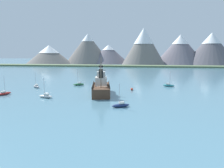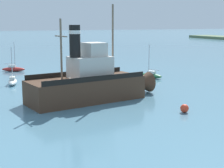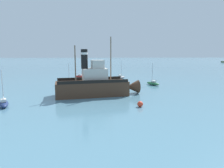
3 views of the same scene
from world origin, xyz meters
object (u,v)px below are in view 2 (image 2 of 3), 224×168
sailboat_red (13,69)px  mooring_buoy (184,108)px  sailboat_green (150,75)px  old_tugboat (91,83)px  sailboat_grey (85,67)px  sailboat_white (13,81)px

sailboat_red → mooring_buoy: (33.16, 10.69, -0.04)m
sailboat_red → mooring_buoy: bearing=17.9°
sailboat_green → old_tugboat: bearing=-51.6°
sailboat_grey → sailboat_white: same height
sailboat_grey → sailboat_red: same height
old_tugboat → sailboat_red: old_tugboat is taller
old_tugboat → sailboat_grey: bearing=162.9°
sailboat_grey → old_tugboat: bearing=-17.1°
sailboat_red → mooring_buoy: sailboat_red is taller
sailboat_white → sailboat_green: 19.38m
sailboat_grey → sailboat_white: size_ratio=1.00×
sailboat_red → sailboat_white: 12.54m
old_tugboat → sailboat_green: bearing=128.4°
sailboat_red → sailboat_green: bearing=49.4°
sailboat_green → sailboat_white: bearing=-97.6°
sailboat_grey → sailboat_green: (12.14, 5.98, 0.00)m
sailboat_grey → sailboat_green: bearing=26.2°
sailboat_grey → sailboat_red: 11.86m
sailboat_white → mooring_buoy: sailboat_white is taller
sailboat_white → sailboat_green: size_ratio=1.00×
sailboat_red → sailboat_green: same height
old_tugboat → sailboat_white: (-12.72, -6.37, -1.40)m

